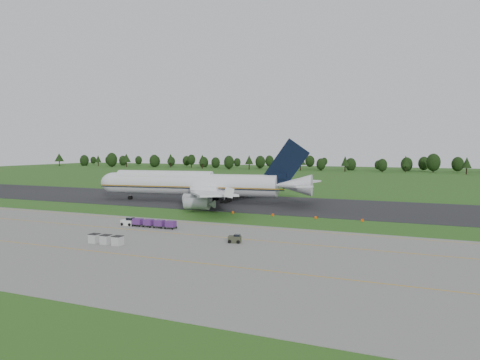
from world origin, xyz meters
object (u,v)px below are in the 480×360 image
at_px(baggage_train, 147,223).
at_px(edge_markers, 294,216).
at_px(aircraft, 196,184).
at_px(utility_cart, 235,239).
at_px(uld_row, 106,239).

height_order(baggage_train, edge_markers, baggage_train).
bearing_deg(edge_markers, aircraft, 152.98).
relative_size(aircraft, utility_cart, 28.87).
relative_size(baggage_train, utility_cart, 5.50).
distance_m(aircraft, edge_markers, 40.50).
height_order(aircraft, edge_markers, aircraft).
height_order(uld_row, edge_markers, uld_row).
xyz_separation_m(baggage_train, uld_row, (3.41, -16.75, -0.05)).
xyz_separation_m(baggage_train, utility_cart, (22.57, -7.23, -0.26)).
height_order(aircraft, utility_cart, aircraft).
height_order(aircraft, baggage_train, aircraft).
bearing_deg(utility_cart, aircraft, 125.11).
bearing_deg(uld_row, utility_cart, 26.42).
relative_size(aircraft, uld_row, 10.48).
distance_m(baggage_train, utility_cart, 23.71).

